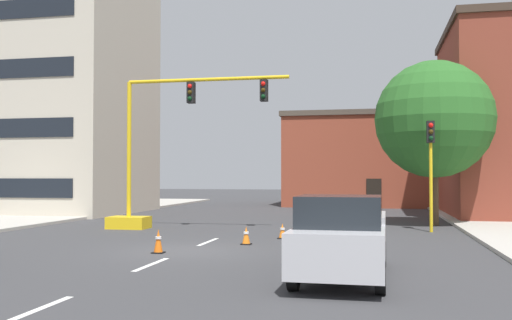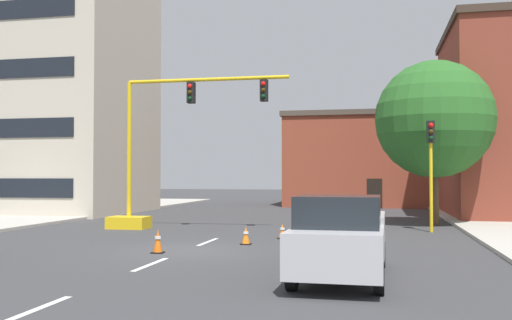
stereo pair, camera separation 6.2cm
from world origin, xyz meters
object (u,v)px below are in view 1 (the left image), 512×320
object	(u,v)px
traffic_light_pole_right	(431,150)
traffic_cone_roadside_c	(282,231)
pickup_truck_silver	(342,237)
traffic_signal_gantry	(150,181)
tree_right_mid	(434,119)
traffic_cone_roadside_b	(246,236)
traffic_cone_roadside_a	(158,241)

from	to	relation	value
traffic_light_pole_right	traffic_cone_roadside_c	world-z (taller)	traffic_light_pole_right
pickup_truck_silver	traffic_cone_roadside_c	size ratio (longest dim) A/B	9.19
traffic_signal_gantry	traffic_light_pole_right	world-z (taller)	traffic_signal_gantry
tree_right_mid	traffic_cone_roadside_c	distance (m)	10.82
traffic_signal_gantry	pickup_truck_silver	distance (m)	14.42
traffic_cone_roadside_c	tree_right_mid	bearing A→B (deg)	48.80
traffic_signal_gantry	pickup_truck_silver	world-z (taller)	traffic_signal_gantry
tree_right_mid	pickup_truck_silver	size ratio (longest dim) A/B	1.48
tree_right_mid	traffic_cone_roadside_c	world-z (taller)	tree_right_mid
traffic_light_pole_right	pickup_truck_silver	world-z (taller)	traffic_light_pole_right
traffic_light_pole_right	traffic_cone_roadside_c	xyz separation A→B (m)	(-5.87, -3.84, -3.24)
tree_right_mid	traffic_cone_roadside_c	bearing A→B (deg)	-131.20
tree_right_mid	traffic_cone_roadside_b	size ratio (longest dim) A/B	12.50
traffic_cone_roadside_b	traffic_cone_roadside_c	distance (m)	2.33
traffic_signal_gantry	traffic_cone_roadside_b	distance (m)	7.67
tree_right_mid	pickup_truck_silver	world-z (taller)	tree_right_mid
traffic_light_pole_right	traffic_cone_roadside_a	distance (m)	12.97
traffic_signal_gantry	traffic_cone_roadside_b	size ratio (longest dim) A/B	12.96
traffic_cone_roadside_b	pickup_truck_silver	bearing A→B (deg)	-58.44
traffic_cone_roadside_a	traffic_light_pole_right	bearing A→B (deg)	44.06
traffic_signal_gantry	tree_right_mid	bearing A→B (deg)	19.20
traffic_signal_gantry	traffic_cone_roadside_c	world-z (taller)	traffic_signal_gantry
pickup_truck_silver	traffic_light_pole_right	bearing A→B (deg)	75.46
traffic_signal_gantry	traffic_cone_roadside_a	bearing A→B (deg)	-66.10
traffic_light_pole_right	tree_right_mid	xyz separation A→B (m)	(0.48, 3.42, 1.65)
traffic_signal_gantry	traffic_cone_roadside_b	xyz separation A→B (m)	(5.60, -4.89, -1.88)
pickup_truck_silver	traffic_cone_roadside_b	world-z (taller)	pickup_truck_silver
traffic_cone_roadside_a	traffic_cone_roadside_c	xyz separation A→B (m)	(3.16, 4.90, -0.08)
tree_right_mid	traffic_cone_roadside_c	size ratio (longest dim) A/B	13.62
traffic_light_pole_right	traffic_cone_roadside_b	world-z (taller)	traffic_light_pole_right
pickup_truck_silver	traffic_cone_roadside_a	distance (m)	6.79
tree_right_mid	traffic_cone_roadside_a	xyz separation A→B (m)	(-9.52, -12.16, -4.81)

